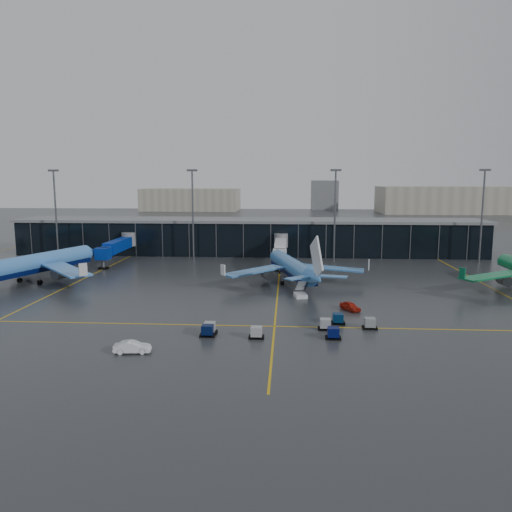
# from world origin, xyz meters

# --- Properties ---
(ground) EXTENTS (600.00, 600.00, 0.00)m
(ground) POSITION_xyz_m (0.00, 0.00, 0.00)
(ground) COLOR #282B2D
(ground) RESTS_ON ground
(terminal_pier) EXTENTS (142.00, 17.00, 10.70)m
(terminal_pier) POSITION_xyz_m (0.00, 62.00, 5.42)
(terminal_pier) COLOR black
(terminal_pier) RESTS_ON ground
(jet_bridges) EXTENTS (94.00, 27.50, 7.20)m
(jet_bridges) POSITION_xyz_m (-35.00, 42.99, 4.55)
(jet_bridges) COLOR #595B60
(jet_bridges) RESTS_ON ground
(flood_masts) EXTENTS (203.00, 0.50, 25.50)m
(flood_masts) POSITION_xyz_m (5.00, 50.00, 13.81)
(flood_masts) COLOR #595B60
(flood_masts) RESTS_ON ground
(distant_hangars) EXTENTS (260.00, 71.00, 22.00)m
(distant_hangars) POSITION_xyz_m (49.94, 270.08, 8.79)
(distant_hangars) COLOR #B2AD99
(distant_hangars) RESTS_ON ground
(taxi_lines) EXTENTS (220.00, 120.00, 0.02)m
(taxi_lines) POSITION_xyz_m (10.00, 10.61, 0.01)
(taxi_lines) COLOR gold
(taxi_lines) RESTS_ON ground
(airliner_arkefly) EXTENTS (50.18, 53.47, 13.35)m
(airliner_arkefly) POSITION_xyz_m (-43.98, 16.01, 6.67)
(airliner_arkefly) COLOR #4183D7
(airliner_arkefly) RESTS_ON ground
(airliner_klm_near) EXTENTS (42.02, 45.31, 11.68)m
(airliner_klm_near) POSITION_xyz_m (12.90, 18.36, 5.84)
(airliner_klm_near) COLOR #3B7AC2
(airliner_klm_near) RESTS_ON ground
(baggage_carts) EXTENTS (26.44, 9.47, 1.70)m
(baggage_carts) POSITION_xyz_m (12.75, -18.02, 0.76)
(baggage_carts) COLOR black
(baggage_carts) RESTS_ON ground
(mobile_airstair) EXTENTS (2.77, 3.56, 3.45)m
(mobile_airstair) POSITION_xyz_m (14.51, 4.71, 0.77)
(mobile_airstair) COLOR white
(mobile_airstair) RESTS_ON ground
(service_van_red) EXTENTS (3.78, 4.63, 1.48)m
(service_van_red) POSITION_xyz_m (22.94, -4.52, 0.74)
(service_van_red) COLOR #AD1C0D
(service_van_red) RESTS_ON ground
(service_van_white) EXTENTS (5.02, 2.26, 1.60)m
(service_van_white) POSITION_xyz_m (-8.40, -28.22, 0.80)
(service_van_white) COLOR white
(service_van_white) RESTS_ON ground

